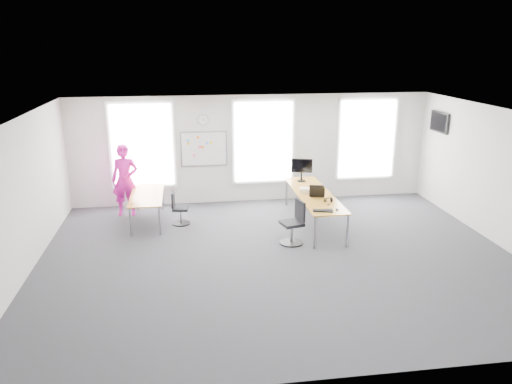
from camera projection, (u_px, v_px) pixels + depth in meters
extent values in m
plane|color=#29282D|center=(279.00, 257.00, 10.55)|extent=(10.00, 10.00, 0.00)
plane|color=silver|center=(281.00, 116.00, 9.68)|extent=(10.00, 10.00, 0.00)
plane|color=silver|center=(252.00, 149.00, 13.90)|extent=(10.00, 0.00, 10.00)
plane|color=silver|center=(339.00, 278.00, 6.33)|extent=(10.00, 0.00, 10.00)
plane|color=silver|center=(20.00, 200.00, 9.43)|extent=(0.00, 10.00, 10.00)
plane|color=silver|center=(506.00, 180.00, 10.81)|extent=(0.00, 10.00, 10.00)
cube|color=white|center=(142.00, 145.00, 13.40)|extent=(1.60, 0.06, 2.20)
cube|color=white|center=(263.00, 142.00, 13.86)|extent=(1.60, 0.06, 2.20)
cube|color=white|center=(367.00, 139.00, 14.27)|extent=(1.60, 0.06, 2.20)
cube|color=gold|center=(314.00, 194.00, 12.30)|extent=(0.85, 3.21, 0.03)
cylinder|color=gray|center=(315.00, 233.00, 10.90)|extent=(0.05, 0.05, 0.75)
cylinder|color=gray|center=(347.00, 231.00, 11.00)|extent=(0.05, 0.05, 0.75)
cylinder|color=gray|center=(286.00, 192.00, 13.82)|extent=(0.05, 0.05, 0.75)
cylinder|color=gray|center=(312.00, 191.00, 13.92)|extent=(0.05, 0.05, 0.75)
cube|color=gold|center=(147.00, 195.00, 12.42)|extent=(0.79, 1.98, 0.03)
cylinder|color=gray|center=(130.00, 222.00, 11.60)|extent=(0.05, 0.05, 0.69)
cylinder|color=gray|center=(160.00, 221.00, 11.69)|extent=(0.05, 0.05, 0.69)
cylinder|color=gray|center=(137.00, 198.00, 13.36)|extent=(0.05, 0.05, 0.69)
cylinder|color=gray|center=(163.00, 197.00, 13.45)|extent=(0.05, 0.05, 0.69)
cylinder|color=black|center=(291.00, 242.00, 11.29)|extent=(0.53, 0.53, 0.03)
cylinder|color=gray|center=(291.00, 233.00, 11.22)|extent=(0.06, 0.06, 0.43)
cube|color=black|center=(292.00, 223.00, 11.15)|extent=(0.54, 0.54, 0.07)
cube|color=black|center=(300.00, 210.00, 11.15)|extent=(0.15, 0.43, 0.46)
cylinder|color=black|center=(181.00, 223.00, 12.49)|extent=(0.45, 0.45, 0.03)
cylinder|color=gray|center=(181.00, 216.00, 12.43)|extent=(0.05, 0.05, 0.36)
cube|color=black|center=(181.00, 208.00, 12.38)|extent=(0.42, 0.42, 0.06)
cube|color=black|center=(173.00, 199.00, 12.30)|extent=(0.08, 0.36, 0.39)
imported|color=#E2189E|center=(125.00, 180.00, 12.91)|extent=(0.71, 0.50, 1.87)
cube|color=white|center=(204.00, 149.00, 13.67)|extent=(1.20, 0.03, 0.90)
cylinder|color=gray|center=(203.00, 120.00, 13.44)|extent=(0.30, 0.04, 0.30)
cube|color=black|center=(440.00, 122.00, 13.41)|extent=(0.06, 0.90, 0.55)
cube|color=black|center=(323.00, 211.00, 11.02)|extent=(0.47, 0.27, 0.02)
ellipsoid|color=black|center=(337.00, 209.00, 11.08)|extent=(0.07, 0.10, 0.04)
cylinder|color=black|center=(328.00, 205.00, 11.46)|extent=(0.06, 0.06, 0.01)
cylinder|color=black|center=(325.00, 200.00, 11.63)|extent=(0.04, 0.09, 0.09)
cylinder|color=black|center=(331.00, 200.00, 11.66)|extent=(0.04, 0.09, 0.09)
cylinder|color=gold|center=(325.00, 200.00, 11.63)|extent=(0.01, 0.10, 0.10)
cube|color=black|center=(329.00, 198.00, 11.63)|extent=(0.17, 0.02, 0.02)
cube|color=black|center=(316.00, 191.00, 12.02)|extent=(0.36, 0.16, 0.28)
cube|color=orange|center=(317.00, 192.00, 11.94)|extent=(0.34, 0.17, 0.26)
cube|color=black|center=(318.00, 192.00, 11.93)|extent=(0.36, 0.17, 0.27)
cube|color=beige|center=(307.00, 190.00, 12.38)|extent=(0.38, 0.32, 0.11)
cylinder|color=black|center=(301.00, 181.00, 13.39)|extent=(0.23, 0.23, 0.02)
cylinder|color=black|center=(301.00, 177.00, 13.36)|extent=(0.05, 0.05, 0.23)
cube|color=black|center=(302.00, 166.00, 13.26)|extent=(0.55, 0.18, 0.37)
cube|color=black|center=(302.00, 166.00, 13.24)|extent=(0.50, 0.14, 0.33)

